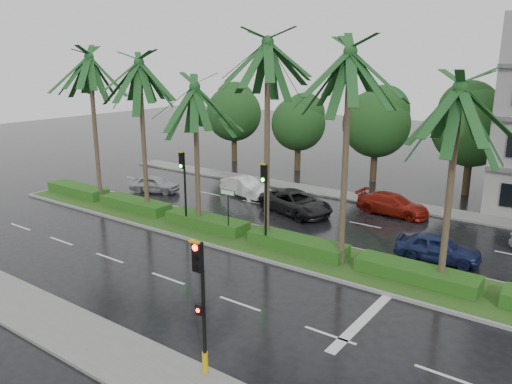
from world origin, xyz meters
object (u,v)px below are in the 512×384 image
Objects in this scene: street_sign at (228,201)px; car_silver at (154,184)px; car_blue at (438,248)px; signal_near at (201,303)px; signal_median_left at (183,178)px; car_red at (393,204)px; car_darkgrey at (296,202)px; car_white at (245,187)px.

car_silver is at bearing 156.85° from street_sign.
street_sign is 10.70m from car_blue.
signal_median_left is at bearing 135.91° from signal_near.
signal_median_left is 1.11× the size of car_blue.
car_blue is (10.00, 3.52, -1.46)m from street_sign.
signal_median_left reaches higher than car_red.
street_sign is 6.29m from car_darkgrey.
car_silver is 20.52m from car_blue.
car_red is at bearing 94.44° from signal_near.
car_darkgrey reaches higher than car_silver.
car_darkgrey is at bearing 68.14° from car_blue.
street_sign is 0.58× the size of car_red.
street_sign reaches higher than car_red.
car_silver is (-10.50, 4.49, -1.51)m from street_sign.
car_blue is (20.50, -0.97, 0.06)m from car_silver.
car_blue is (3.00, 13.39, -1.83)m from signal_near.
signal_median_left is 13.05m from car_red.
signal_near reaches higher than car_blue.
car_silver is 0.80× the size of car_red.
street_sign is at bearing 125.34° from signal_near.
car_darkgrey is (0.50, 6.10, -1.41)m from street_sign.
car_silver is 6.71m from car_white.
car_darkgrey is at bearing 112.14° from signal_near.
car_darkgrey is at bearing 60.89° from signal_median_left.
street_sign is at bearing 102.75° from car_blue.
car_red is (8.50, 9.62, -2.34)m from signal_median_left.
signal_near is 0.97× the size of car_red.
signal_near is 12.11m from street_sign.
car_silver is at bearing 80.66° from car_blue.
street_sign is 0.64× the size of car_white.
street_sign reaches higher than car_silver.
car_darkgrey reaches higher than car_red.
street_sign reaches higher than car_blue.
signal_median_left is 7.55m from car_darkgrey.
car_red is (5.50, 9.44, -1.47)m from street_sign.
car_white is at bearing 123.51° from signal_near.
signal_near is at bearing -149.43° from car_silver.
car_white is (-11.50, 17.37, -1.83)m from signal_near.
car_blue is at bearing 15.89° from signal_median_left.
car_darkgrey is (5.00, -1.39, 0.04)m from car_white.
signal_near reaches higher than street_sign.
street_sign is 0.72× the size of car_silver.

